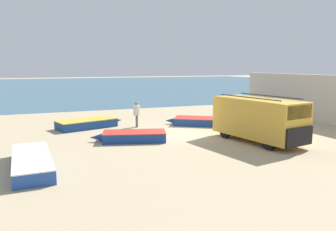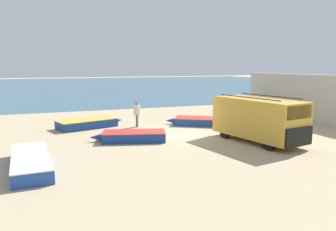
{
  "view_description": "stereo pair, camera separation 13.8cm",
  "coord_description": "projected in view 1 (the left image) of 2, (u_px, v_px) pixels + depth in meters",
  "views": [
    {
      "loc": [
        -7.35,
        -17.37,
        3.98
      ],
      "look_at": [
        -0.23,
        0.82,
        1.0
      ],
      "focal_mm": 35.0,
      "sensor_mm": 36.0,
      "label": 1
    },
    {
      "loc": [
        -7.23,
        -17.42,
        3.98
      ],
      "look_at": [
        -0.23,
        0.82,
        1.0
      ],
      "focal_mm": 35.0,
      "sensor_mm": 36.0,
      "label": 2
    }
  ],
  "objects": [
    {
      "name": "ground_plane",
      "position": [
        177.0,
        134.0,
        19.24
      ],
      "size": [
        200.0,
        200.0,
        0.0
      ],
      "primitive_type": "plane",
      "color": "tan"
    },
    {
      "name": "sea_water",
      "position": [
        78.0,
        85.0,
        67.11
      ],
      "size": [
        120.0,
        80.0,
        0.01
      ],
      "primitive_type": "cube",
      "color": "#33607A",
      "rests_on": "ground_plane"
    },
    {
      "name": "harbor_wall",
      "position": [
        311.0,
        98.0,
        23.9
      ],
      "size": [
        0.5,
        14.46,
        3.35
      ],
      "primitive_type": "cube",
      "color": "#BCB7AD",
      "rests_on": "ground_plane"
    },
    {
      "name": "parked_van",
      "position": [
        258.0,
        118.0,
        17.14
      ],
      "size": [
        2.87,
        5.35,
        2.41
      ],
      "rotation": [
        0.0,
        0.0,
        4.9
      ],
      "color": "gold",
      "rests_on": "ground_plane"
    },
    {
      "name": "fishing_rowboat_0",
      "position": [
        88.0,
        123.0,
        21.2
      ],
      "size": [
        4.59,
        2.68,
        0.55
      ],
      "rotation": [
        0.0,
        0.0,
        0.31
      ],
      "color": "navy",
      "rests_on": "ground_plane"
    },
    {
      "name": "fishing_rowboat_1",
      "position": [
        198.0,
        121.0,
        22.2
      ],
      "size": [
        4.04,
        3.2,
        0.5
      ],
      "rotation": [
        0.0,
        0.0,
        2.59
      ],
      "color": "navy",
      "rests_on": "ground_plane"
    },
    {
      "name": "fishing_rowboat_2",
      "position": [
        132.0,
        136.0,
        17.44
      ],
      "size": [
        4.12,
        2.33,
        0.51
      ],
      "rotation": [
        0.0,
        0.0,
        2.87
      ],
      "color": "navy",
      "rests_on": "ground_plane"
    },
    {
      "name": "fishing_rowboat_3",
      "position": [
        230.0,
        109.0,
        28.31
      ],
      "size": [
        3.64,
        3.35,
        0.62
      ],
      "rotation": [
        0.0,
        0.0,
        3.86
      ],
      "color": "#234CA3",
      "rests_on": "ground_plane"
    },
    {
      "name": "fishing_rowboat_4",
      "position": [
        32.0,
        161.0,
        12.9
      ],
      "size": [
        1.64,
        5.62,
        0.53
      ],
      "rotation": [
        0.0,
        0.0,
        1.63
      ],
      "color": "#234CA3",
      "rests_on": "ground_plane"
    },
    {
      "name": "fisherman_0",
      "position": [
        137.0,
        112.0,
        21.31
      ],
      "size": [
        0.43,
        0.43,
        1.65
      ],
      "rotation": [
        0.0,
        0.0,
        2.8
      ],
      "color": "#5B564C",
      "rests_on": "ground_plane"
    },
    {
      "name": "fisherman_1",
      "position": [
        261.0,
        105.0,
        24.57
      ],
      "size": [
        0.46,
        0.46,
        1.77
      ],
      "rotation": [
        0.0,
        0.0,
        0.0
      ],
      "color": "navy",
      "rests_on": "ground_plane"
    }
  ]
}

